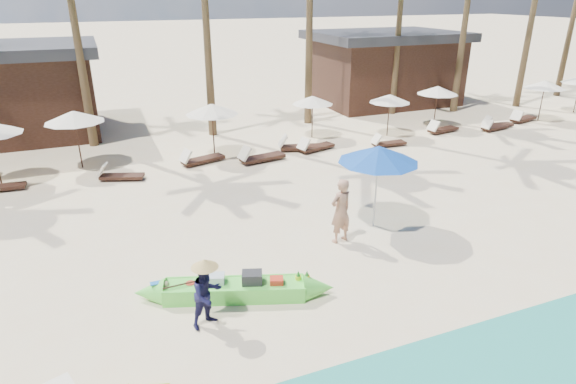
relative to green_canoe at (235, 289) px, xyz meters
name	(u,v)px	position (x,y,z in m)	size (l,w,h in m)	color
ground	(268,299)	(0.67, -0.34, -0.22)	(240.00, 240.00, 0.00)	beige
green_canoe	(235,289)	(0.00, 0.00, 0.00)	(4.93, 1.98, 0.65)	#5BE746
tourist	(341,211)	(3.50, 1.52, 0.72)	(0.68, 0.45, 1.87)	tan
vendor_green	(207,295)	(-0.78, -0.71, 0.51)	(0.70, 0.55, 1.45)	#18163E
blue_umbrella	(379,154)	(4.90, 2.01, 2.04)	(2.32, 2.32, 2.50)	#99999E
resort_parasol_5	(74,116)	(-3.20, 10.88, 1.86)	(2.24, 2.24, 2.31)	#371F16
lounger_5_left	(118,175)	(-1.94, 8.88, -0.03)	(1.74, 1.03, 0.57)	#371F16
resort_parasol_6	(212,109)	(2.07, 10.29, 1.83)	(2.21, 2.21, 2.27)	#371F16
lounger_6_left	(200,159)	(1.29, 9.56, -0.01)	(1.95, 1.07, 0.63)	#371F16
lounger_6_right	(260,157)	(3.62, 8.86, 0.01)	(2.06, 0.93, 0.67)	#371F16
resort_parasol_7	(313,100)	(7.17, 11.41, 1.59)	(1.95, 1.95, 2.00)	#371F16
lounger_7_left	(298,146)	(5.68, 9.69, 0.00)	(2.01, 1.06, 0.65)	#371F16
lounger_7_right	(314,147)	(6.33, 9.36, -0.01)	(1.88, 1.03, 0.61)	#371F16
resort_parasol_8	(390,98)	(10.71, 10.30, 1.60)	(1.96, 1.96, 2.02)	#371F16
lounger_8_left	(387,143)	(9.69, 8.73, -0.03)	(1.65, 0.58, 0.55)	#371F16
resort_parasol_9	(438,90)	(13.84, 10.77, 1.69)	(2.06, 2.06, 2.12)	#371F16
lounger_9_left	(442,129)	(13.49, 9.69, -0.02)	(1.83, 0.81, 0.60)	#371F16
lounger_9_right	(494,127)	(16.24, 9.06, -0.03)	(1.71, 0.75, 0.56)	#371F16
resort_parasol_10	(545,84)	(20.05, 9.77, 1.74)	(2.11, 2.11, 2.17)	#371F16
lounger_10_left	(496,124)	(16.80, 9.50, -0.03)	(1.68, 0.78, 0.55)	#371F16
lounger_10_right	(522,118)	(18.94, 9.84, -0.01)	(1.90, 0.98, 0.62)	#371F16
pavilion_east	(384,67)	(14.67, 17.16, 1.98)	(8.80, 6.60, 4.30)	#371F16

